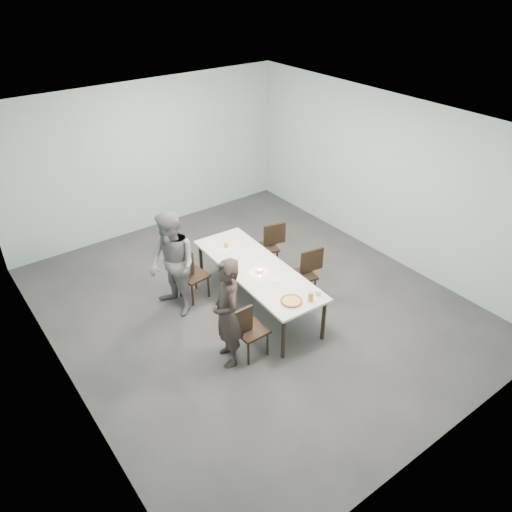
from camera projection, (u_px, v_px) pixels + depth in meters
ground at (252, 304)px, 8.29m from camera, size 7.00×7.00×0.00m
room_shell at (251, 193)px, 7.22m from camera, size 6.02×7.02×3.01m
table at (257, 271)px, 7.89m from camera, size 1.03×2.64×0.75m
chair_near_left at (246, 328)px, 6.99m from camera, size 0.61×0.42×0.87m
chair_far_left at (189, 274)px, 8.16m from camera, size 0.64×0.48×0.87m
chair_near_right at (306, 271)px, 8.24m from camera, size 0.64×0.49×0.87m
chair_far_right at (269, 243)px, 9.00m from camera, size 0.65×0.51×0.87m
diner_near at (227, 313)px, 6.75m from camera, size 0.55×0.69×1.66m
diner_far at (172, 265)px, 7.71m from camera, size 0.75×0.91×1.74m
pizza at (291, 301)px, 7.09m from camera, size 0.34×0.34×0.04m
side_plate at (277, 280)px, 7.57m from camera, size 0.18×0.18×0.01m
beer_glass at (311, 297)px, 7.08m from camera, size 0.08×0.08×0.15m
water_tumbler at (318, 293)px, 7.22m from camera, size 0.08×0.08×0.09m
tealight at (259, 271)px, 7.74m from camera, size 0.06×0.06×0.05m
amber_tumbler at (226, 245)px, 8.38m from camera, size 0.07×0.07×0.08m
menu at (224, 250)px, 8.31m from camera, size 0.31×0.24×0.01m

